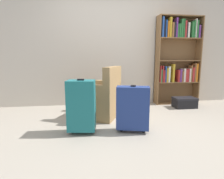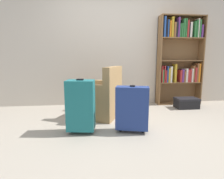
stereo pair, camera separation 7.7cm
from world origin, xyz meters
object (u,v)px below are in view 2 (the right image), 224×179
storage_box (186,103)px  suitcase_teal (81,105)px  mug (128,116)px  armchair (100,99)px  suitcase_navy_blue (132,108)px  bookshelf (180,56)px

storage_box → suitcase_teal: 2.42m
mug → armchair: bearing=155.6°
storage_box → suitcase_teal: size_ratio=0.60×
suitcase_navy_blue → mug: bearing=83.9°
suitcase_navy_blue → suitcase_teal: size_ratio=0.88×
bookshelf → storage_box: (-0.00, -0.42, -0.98)m
storage_box → mug: bearing=-157.9°
mug → suitcase_navy_blue: bearing=-96.1°
armchair → storage_box: bearing=10.6°
armchair → suitcase_navy_blue: 0.89m
armchair → mug: bearing=-24.4°
armchair → storage_box: armchair is taller
armchair → suitcase_navy_blue: (0.41, -0.79, 0.03)m
suitcase_navy_blue → storage_box: bearing=38.4°
bookshelf → suitcase_navy_blue: 2.25m
mug → suitcase_navy_blue: size_ratio=0.18×
armchair → suitcase_teal: 0.80m
mug → suitcase_teal: bearing=-146.2°
mug → bookshelf: bearing=35.5°
suitcase_navy_blue → armchair: bearing=117.4°
suitcase_teal → suitcase_navy_blue: bearing=-4.8°
storage_box → suitcase_navy_blue: bearing=-141.6°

